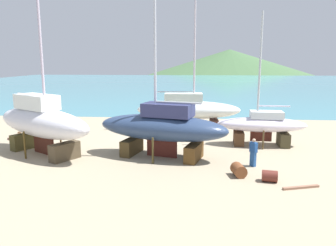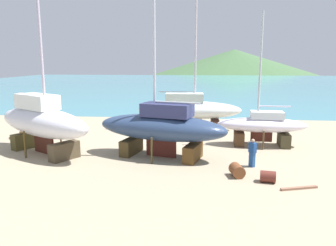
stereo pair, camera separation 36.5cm
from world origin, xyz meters
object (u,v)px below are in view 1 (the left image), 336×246
worker (253,152)px  barrel_tipped_right (267,125)px  sailboat_small_center (42,121)px  sailboat_mid_port (162,127)px  sailboat_far_slipway (188,109)px  barrel_by_slipway (239,170)px  barrel_tipped_left (270,176)px  sailboat_large_starboard (262,125)px  barrel_rust_mid (64,126)px

worker → barrel_tipped_right: worker is taller
sailboat_small_center → barrel_tipped_right: bearing=60.8°
sailboat_mid_port → sailboat_small_center: 7.94m
sailboat_mid_port → sailboat_far_slipway: 8.77m
barrel_by_slipway → barrel_tipped_left: bearing=-25.5°
sailboat_large_starboard → barrel_by_slipway: sailboat_large_starboard is taller
sailboat_mid_port → sailboat_large_starboard: size_ratio=1.42×
worker → barrel_tipped_right: (3.01, 10.57, -0.43)m
barrel_tipped_right → worker: bearing=-105.9°
sailboat_far_slipway → barrel_tipped_right: 7.21m
barrel_tipped_right → barrel_tipped_left: barrel_tipped_right is taller
worker → barrel_tipped_left: bearing=64.9°
sailboat_far_slipway → worker: sailboat_far_slipway is taller
sailboat_large_starboard → worker: size_ratio=5.67×
sailboat_small_center → barrel_tipped_right: size_ratio=18.55×
sailboat_small_center → barrel_by_slipway: bearing=17.0°
sailboat_mid_port → barrel_tipped_left: size_ratio=17.71×
sailboat_large_starboard → barrel_tipped_left: (-1.00, -7.54, -1.21)m
sailboat_large_starboard → barrel_rust_mid: bearing=-10.8°
sailboat_mid_port → sailboat_small_center: (-7.94, 0.03, 0.23)m
sailboat_far_slipway → barrel_tipped_left: (4.47, -12.63, -1.56)m
barrel_by_slipway → barrel_tipped_left: size_ratio=1.22×
barrel_rust_mid → sailboat_small_center: bearing=-77.5°
sailboat_small_center → sailboat_large_starboard: sailboat_small_center is taller
sailboat_mid_port → worker: (5.49, -1.49, -1.11)m
sailboat_large_starboard → worker: bearing=77.5°
barrel_tipped_left → barrel_tipped_right: bearing=78.8°
sailboat_small_center → barrel_by_slipway: size_ratio=17.54×
worker → barrel_tipped_right: bearing=-140.8°
barrel_tipped_left → barrel_rust_mid: barrel_rust_mid is taller
sailboat_small_center → sailboat_large_starboard: 15.29m
barrel_tipped_right → barrel_rust_mid: size_ratio=0.95×
sailboat_far_slipway → barrel_by_slipway: sailboat_far_slipway is taller
sailboat_small_center → sailboat_far_slipway: bearing=74.5°
sailboat_small_center → worker: 13.58m
barrel_tipped_right → sailboat_mid_port: bearing=-133.1°
sailboat_small_center → sailboat_mid_port: bearing=31.7°
sailboat_small_center → barrel_tipped_left: 14.55m
barrel_by_slipway → barrel_tipped_left: 1.64m
sailboat_small_center → barrel_tipped_left: (13.86, -4.01, -1.91)m
sailboat_small_center → barrel_tipped_right: sailboat_small_center is taller
sailboat_mid_port → barrel_rust_mid: bearing=-23.4°
sailboat_large_starboard → barrel_tipped_left: sailboat_large_starboard is taller
sailboat_small_center → barrel_tipped_left: bearing=15.8°
sailboat_mid_port → barrel_by_slipway: (4.44, -3.27, -1.64)m
barrel_tipped_right → barrel_tipped_left: (-2.58, -13.06, -0.14)m
sailboat_mid_port → barrel_rust_mid: sailboat_mid_port is taller
sailboat_large_starboard → barrel_tipped_right: (1.58, 5.52, -1.07)m
barrel_tipped_right → barrel_by_slipway: bearing=-108.2°
sailboat_large_starboard → barrel_by_slipway: 7.37m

